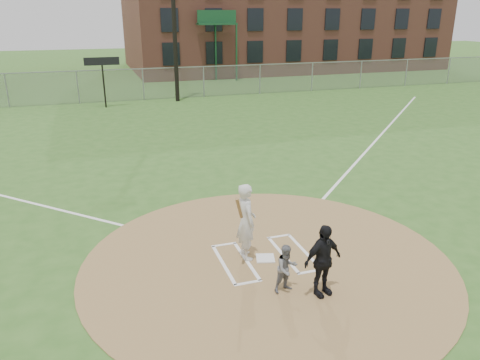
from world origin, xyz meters
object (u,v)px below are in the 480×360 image
object	(u,v)px
home_plate	(265,258)
umpire	(323,261)
batter_at_plate	(246,221)
catcher	(287,268)

from	to	relation	value
home_plate	umpire	xyz separation A→B (m)	(0.55, -1.67, 0.74)
batter_at_plate	home_plate	bearing A→B (deg)	-30.45
catcher	batter_at_plate	bearing A→B (deg)	90.14
catcher	batter_at_plate	distance (m)	1.65
home_plate	batter_at_plate	xyz separation A→B (m)	(-0.39, 0.23, 0.89)
home_plate	batter_at_plate	world-z (taller)	batter_at_plate
home_plate	umpire	bearing A→B (deg)	-71.69
batter_at_plate	umpire	bearing A→B (deg)	-63.60
catcher	home_plate	bearing A→B (deg)	75.67
umpire	batter_at_plate	xyz separation A→B (m)	(-0.94, 1.90, 0.15)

